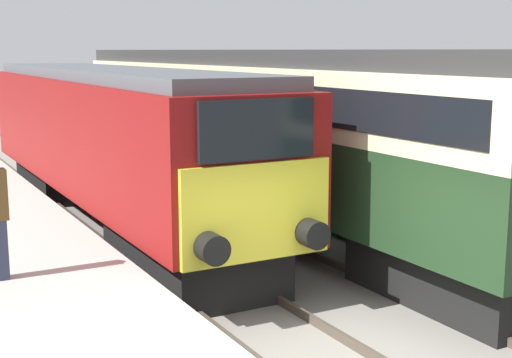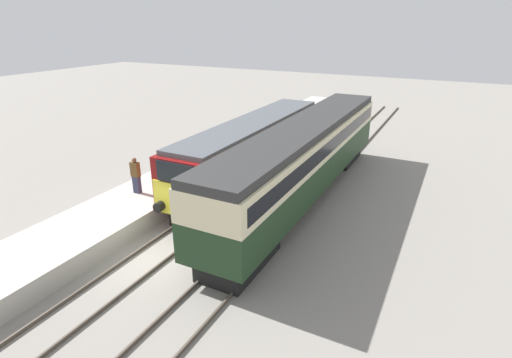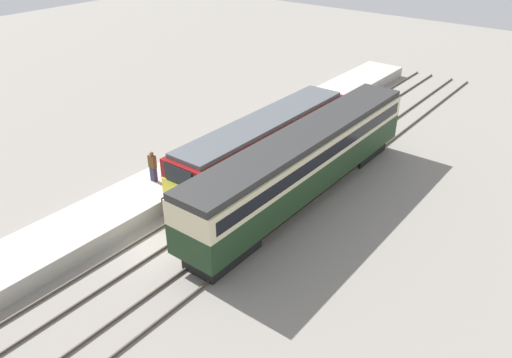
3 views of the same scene
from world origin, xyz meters
TOP-DOWN VIEW (x-y plane):
  - rails_near_track at (0.00, 5.00)m, footprint 1.51×60.00m
  - rails_far_track at (3.40, 5.00)m, footprint 1.50×60.00m
  - locomotive at (0.00, 8.94)m, footprint 2.70×14.49m
  - passenger_carriage at (3.40, 8.16)m, footprint 2.75×18.26m

SIDE VIEW (x-z plane):
  - rails_near_track at x=0.00m, z-range 0.00..0.14m
  - rails_far_track at x=3.40m, z-range 0.00..0.14m
  - locomotive at x=0.00m, z-range 0.23..3.95m
  - passenger_carriage at x=3.40m, z-range 0.43..4.56m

